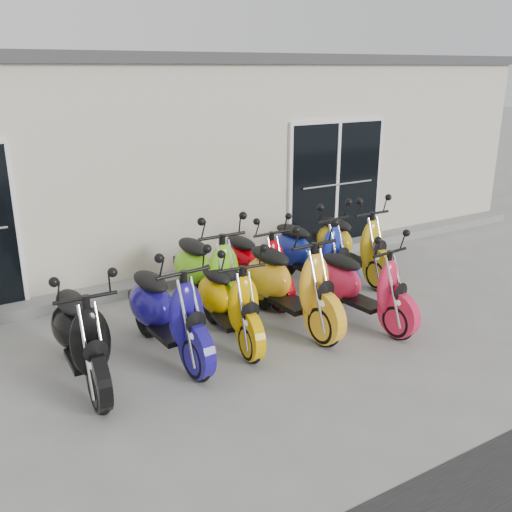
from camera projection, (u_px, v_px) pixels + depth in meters
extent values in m
plane|color=gray|center=(280.00, 323.00, 7.37)|extent=(80.00, 80.00, 0.00)
cube|color=beige|center=(134.00, 151.00, 11.09)|extent=(14.00, 6.00, 3.20)
cube|color=#3F3F42|center=(128.00, 60.00, 10.56)|extent=(14.20, 6.20, 0.16)
cube|color=gray|center=(209.00, 272.00, 8.99)|extent=(14.00, 0.40, 0.15)
cube|color=black|center=(336.00, 180.00, 10.01)|extent=(2.02, 0.08, 2.22)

